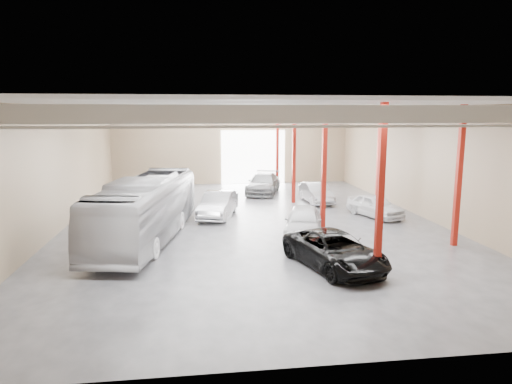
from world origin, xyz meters
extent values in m
cube|color=#434347|center=(0.00, 0.00, 0.00)|extent=(22.00, 32.00, 0.01)
cube|color=beige|center=(0.00, 0.00, 7.00)|extent=(22.00, 32.00, 0.12)
cube|color=#886F55|center=(0.00, 16.00, 3.50)|extent=(22.00, 0.12, 7.00)
cube|color=#886F55|center=(0.00, -16.00, 3.50)|extent=(22.00, 0.12, 7.00)
cube|color=#886F55|center=(-11.00, 0.00, 3.50)|extent=(0.12, 32.00, 7.00)
cube|color=#886F55|center=(11.00, 0.00, 3.50)|extent=(0.12, 32.00, 7.00)
cube|color=white|center=(2.00, 15.85, 2.50)|extent=(6.00, 0.20, 5.00)
cube|color=maroon|center=(3.80, -10.00, 3.50)|extent=(0.25, 0.25, 7.00)
cube|color=maroon|center=(3.80, -2.00, 3.50)|extent=(0.25, 0.25, 7.00)
cube|color=maroon|center=(3.80, 6.00, 3.50)|extent=(0.25, 0.25, 7.00)
cube|color=maroon|center=(3.80, 13.00, 3.50)|extent=(0.25, 0.25, 7.00)
cube|color=maroon|center=(9.50, -6.00, 3.50)|extent=(0.25, 0.25, 7.00)
cube|color=maroon|center=(9.50, 4.00, 3.50)|extent=(0.25, 0.25, 7.00)
cube|color=silver|center=(0.00, -12.00, 6.55)|extent=(21.60, 0.15, 0.60)
cube|color=silver|center=(0.00, -12.00, 6.15)|extent=(21.60, 0.10, 0.10)
cube|color=silver|center=(0.00, -6.00, 6.55)|extent=(21.60, 0.15, 0.60)
cube|color=silver|center=(0.00, -6.00, 6.15)|extent=(21.60, 0.10, 0.10)
cube|color=silver|center=(0.00, 0.00, 6.55)|extent=(21.60, 0.15, 0.60)
cube|color=silver|center=(0.00, 0.00, 6.15)|extent=(21.60, 0.10, 0.10)
cube|color=silver|center=(0.00, 6.00, 6.55)|extent=(21.60, 0.15, 0.60)
cube|color=silver|center=(0.00, 6.00, 6.15)|extent=(21.60, 0.10, 0.10)
cube|color=silver|center=(0.00, 12.00, 6.55)|extent=(21.60, 0.15, 0.60)
cube|color=silver|center=(0.00, 12.00, 6.15)|extent=(21.60, 0.10, 0.10)
imported|color=silver|center=(-5.95, -2.99, 1.66)|extent=(4.95, 12.26, 3.33)
imported|color=black|center=(2.50, -8.48, 0.77)|extent=(4.02, 6.04, 1.54)
imported|color=silver|center=(2.36, -3.28, 0.81)|extent=(3.17, 5.11, 1.62)
imported|color=silver|center=(-2.00, 1.92, 0.82)|extent=(2.99, 5.23, 1.63)
imported|color=slate|center=(2.15, 10.23, 0.83)|extent=(3.92, 6.17, 1.66)
imported|color=silver|center=(5.50, 5.87, 0.74)|extent=(1.79, 4.57, 1.48)
imported|color=white|center=(7.99, 0.67, 0.73)|extent=(2.99, 4.58, 1.45)
camera|label=1|loc=(-3.29, -26.75, 6.58)|focal=32.00mm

